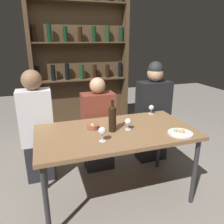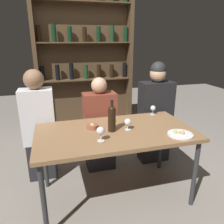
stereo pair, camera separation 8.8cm
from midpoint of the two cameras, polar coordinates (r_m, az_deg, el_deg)
The scene contains 12 objects.
ground_plane at distance 2.50m, azimuth 1.88°, elevation -20.72°, with size 10.00×10.00×0.00m, color gray.
dining_table at distance 2.14m, azimuth 2.07°, elevation -6.33°, with size 1.51×0.81×0.74m.
wine_rack_wall at distance 3.69m, azimuth -6.44°, elevation 13.06°, with size 1.58×0.21×2.38m.
wine_bottle at distance 2.06m, azimuth 1.16°, elevation -1.39°, with size 0.07×0.07×0.31m.
wine_glass_0 at distance 2.11m, azimuth 5.34°, elevation -2.72°, with size 0.07×0.07×0.11m.
wine_glass_1 at distance 2.59m, azimuth 11.63°, elevation 0.91°, with size 0.06×0.06×0.11m.
wine_glass_2 at distance 1.87m, azimuth -1.66°, elevation -5.05°, with size 0.07×0.07×0.13m.
food_plate_0 at distance 2.13m, azimuth 18.52°, elevation -5.48°, with size 0.23×0.23×0.04m.
snack_bowl at distance 2.15m, azimuth -3.94°, elevation -3.77°, with size 0.11×0.11×0.06m.
seated_person_left at distance 2.61m, azimuth -17.56°, elevation -4.10°, with size 0.36×0.22×1.29m.
seated_person_center at distance 2.69m, azimuth -2.23°, elevation -4.14°, with size 0.39×0.22×1.17m.
seated_person_right at distance 2.91m, azimuth 12.07°, elevation -0.82°, with size 0.42×0.22×1.33m.
Camera 2 is at (-0.55, -1.86, 1.58)m, focal length 35.00 mm.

